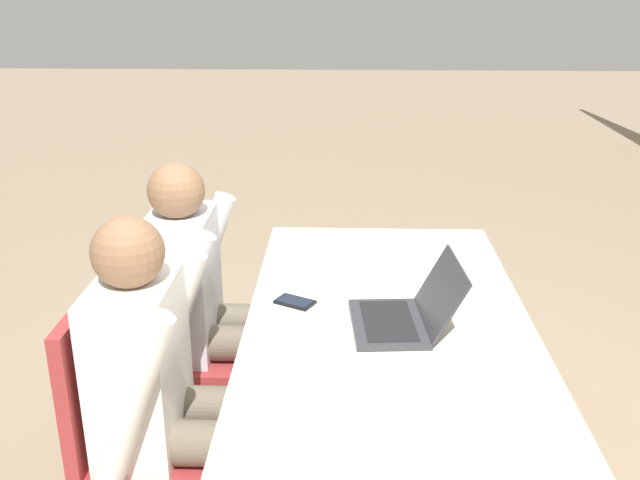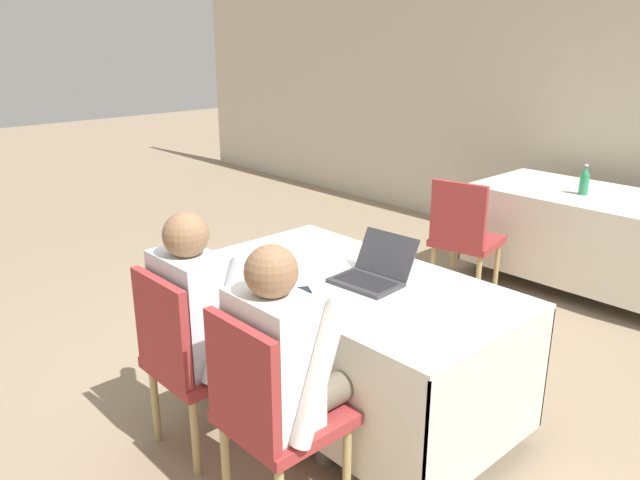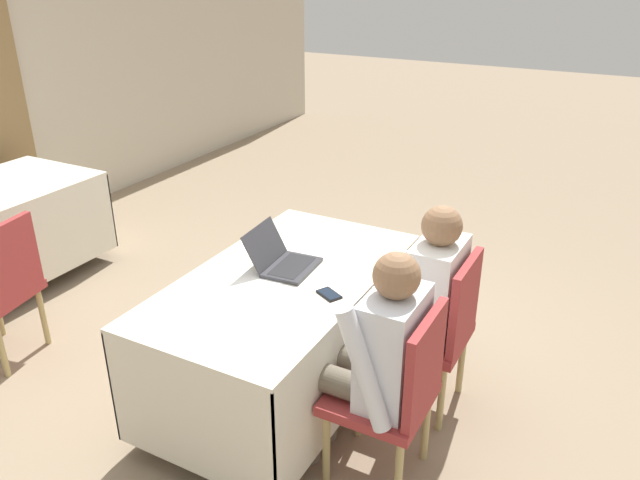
{
  "view_description": "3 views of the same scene",
  "coord_description": "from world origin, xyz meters",
  "views": [
    {
      "loc": [
        2.06,
        -0.15,
        1.76
      ],
      "look_at": [
        0.0,
        -0.22,
        0.99
      ],
      "focal_mm": 40.0,
      "sensor_mm": 36.0,
      "label": 1
    },
    {
      "loc": [
        1.95,
        -2.02,
        1.87
      ],
      "look_at": [
        0.0,
        -0.22,
        0.99
      ],
      "focal_mm": 35.0,
      "sensor_mm": 36.0,
      "label": 2
    },
    {
      "loc": [
        -2.41,
        -1.51,
        2.24
      ],
      "look_at": [
        0.0,
        -0.22,
        0.99
      ],
      "focal_mm": 35.0,
      "sensor_mm": 36.0,
      "label": 3
    }
  ],
  "objects": [
    {
      "name": "water_bottle",
      "position": [
        -0.01,
        2.43,
        0.84
      ],
      "size": [
        0.07,
        0.07,
        0.22
      ],
      "color": "#288456",
      "rests_on": "conference_table_far"
    },
    {
      "name": "paper_beside_laptop",
      "position": [
        -0.12,
        0.1,
        0.74
      ],
      "size": [
        0.22,
        0.3,
        0.0
      ],
      "rotation": [
        0.0,
        0.0,
        0.03
      ],
      "color": "white",
      "rests_on": "conference_table_near"
    },
    {
      "name": "cell_phone",
      "position": [
        -0.07,
        -0.3,
        0.74
      ],
      "size": [
        0.12,
        0.15,
        0.01
      ],
      "rotation": [
        0.0,
        0.0,
        -0.49
      ],
      "color": "black",
      "rests_on": "conference_table_near"
    },
    {
      "name": "ground_plane",
      "position": [
        0.0,
        0.0,
        0.0
      ],
      "size": [
        24.0,
        24.0,
        0.0
      ],
      "primitive_type": "plane",
      "color": "gray"
    },
    {
      "name": "person_checkered_shirt",
      "position": [
        -0.29,
        -0.65,
        0.65
      ],
      "size": [
        0.5,
        0.52,
        1.16
      ],
      "rotation": [
        0.0,
        0.0,
        3.14
      ],
      "color": "#665B4C",
      "rests_on": "ground_plane"
    },
    {
      "name": "conference_table_near",
      "position": [
        0.0,
        0.0,
        0.56
      ],
      "size": [
        1.62,
        0.89,
        0.74
      ],
      "color": "silver",
      "rests_on": "ground_plane"
    },
    {
      "name": "chair_near_left",
      "position": [
        -0.29,
        -0.75,
        0.49
      ],
      "size": [
        0.44,
        0.44,
        0.9
      ],
      "rotation": [
        0.0,
        0.0,
        3.14
      ],
      "color": "tan",
      "rests_on": "ground_plane"
    },
    {
      "name": "laptop",
      "position": [
        0.08,
        0.04,
        0.78
      ],
      "size": [
        0.34,
        0.34,
        0.21
      ],
      "rotation": [
        0.0,
        0.0,
        0.08
      ],
      "color": "#333338",
      "rests_on": "conference_table_near"
    },
    {
      "name": "conference_table_far",
      "position": [
        0.01,
        2.52,
        0.56
      ],
      "size": [
        1.62,
        0.89,
        0.74
      ],
      "color": "silver",
      "rests_on": "ground_plane"
    },
    {
      "name": "chair_near_right",
      "position": [
        0.29,
        -0.75,
        0.49
      ],
      "size": [
        0.44,
        0.44,
        0.9
      ],
      "rotation": [
        0.0,
        0.0,
        3.14
      ],
      "color": "tan",
      "rests_on": "ground_plane"
    },
    {
      "name": "person_white_shirt",
      "position": [
        0.29,
        -0.65,
        0.65
      ],
      "size": [
        0.5,
        0.52,
        1.16
      ],
      "rotation": [
        0.0,
        0.0,
        3.14
      ],
      "color": "#665B4C",
      "rests_on": "ground_plane"
    },
    {
      "name": "chair_far_spare",
      "position": [
        -0.49,
        1.64,
        0.49
      ],
      "size": [
        0.52,
        0.52,
        0.9
      ],
      "rotation": [
        0.0,
        0.0,
        3.34
      ],
      "color": "tan",
      "rests_on": "ground_plane"
    }
  ]
}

